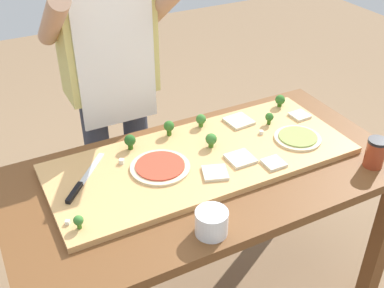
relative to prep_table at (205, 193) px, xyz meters
name	(u,v)px	position (x,y,z in m)	size (l,w,h in m)	color
prep_table	(205,193)	(0.00, 0.00, 0.00)	(1.55, 0.78, 0.79)	brown
cutting_board	(202,159)	(0.02, 0.06, 0.12)	(1.22, 0.50, 0.03)	tan
chefs_knife	(81,183)	(-0.46, 0.10, 0.14)	(0.22, 0.25, 0.02)	#B7BABF
pizza_whole_tomato_red	(160,167)	(-0.16, 0.06, 0.14)	(0.23, 0.23, 0.02)	beige
pizza_whole_pesto_green	(298,138)	(0.43, -0.02, 0.14)	(0.20, 0.20, 0.02)	beige
pizza_slice_far_right	(300,115)	(0.56, 0.13, 0.14)	(0.08, 0.08, 0.01)	beige
pizza_slice_center	(215,173)	(0.01, -0.07, 0.14)	(0.09, 0.09, 0.01)	beige
pizza_slice_far_left	(274,163)	(0.24, -0.12, 0.14)	(0.08, 0.08, 0.01)	beige
pizza_slice_near_right	(239,121)	(0.29, 0.22, 0.14)	(0.11, 0.11, 0.01)	beige
pizza_slice_near_left	(240,159)	(0.14, -0.03, 0.14)	(0.10, 0.10, 0.01)	beige
broccoli_floret_front_mid	(201,120)	(0.12, 0.26, 0.17)	(0.04, 0.04, 0.06)	#3F7220
broccoli_floret_center_right	(269,117)	(0.40, 0.14, 0.17)	(0.04, 0.04, 0.05)	#366618
broccoli_floret_back_mid	(211,139)	(0.08, 0.10, 0.17)	(0.05, 0.05, 0.06)	#3F7220
broccoli_floret_back_left	(79,221)	(-0.53, -0.11, 0.17)	(0.03, 0.03, 0.05)	#3F7220
broccoli_floret_front_right	(280,100)	(0.54, 0.25, 0.17)	(0.05, 0.05, 0.06)	#366618
broccoli_floret_front_left	(130,141)	(-0.21, 0.24, 0.17)	(0.05, 0.05, 0.06)	#2C5915
broccoli_floret_back_right	(169,127)	(-0.03, 0.26, 0.18)	(0.04, 0.04, 0.07)	#366618
cheese_crumble_a	(68,222)	(-0.56, -0.08, 0.14)	(0.01, 0.01, 0.01)	white
cheese_crumble_b	(261,132)	(0.32, 0.09, 0.14)	(0.02, 0.02, 0.02)	white
cheese_crumble_c	(122,161)	(-0.28, 0.16, 0.15)	(0.02, 0.02, 0.02)	silver
flour_cup	(211,224)	(-0.15, -0.31, 0.15)	(0.11, 0.11, 0.09)	white
sauce_jar	(375,153)	(0.60, -0.27, 0.17)	(0.08, 0.08, 0.12)	#99381E
cook_center	(111,72)	(-0.16, 0.59, 0.32)	(0.54, 0.39, 1.67)	#333847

